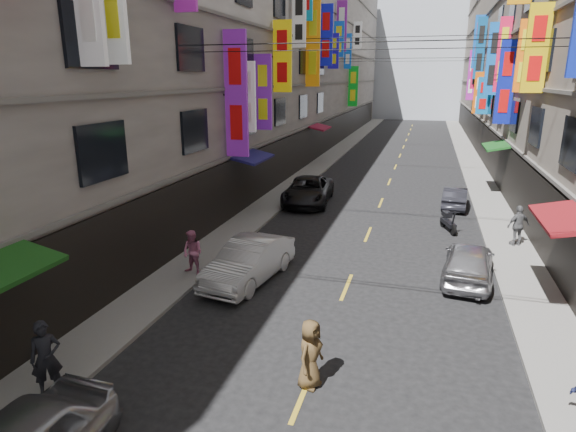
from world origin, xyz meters
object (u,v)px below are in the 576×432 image
Objects in this scene: scooter_far_right at (448,222)px; car_right_far at (455,198)px; car_right_mid at (469,262)px; pedestrian_lnear at (46,358)px; car_left_mid at (249,261)px; pedestrian_crossing at (310,354)px; pedestrian_rfar at (518,226)px; car_left_far at (308,191)px; pedestrian_lfar at (193,252)px.

car_right_far is at bearing -115.10° from scooter_far_right.
pedestrian_lnear is (-9.40, -9.48, 0.30)m from car_right_mid.
car_left_mid is 6.32m from pedestrian_crossing.
car_left_far is at bearing -55.12° from pedestrian_rfar.
pedestrian_lnear reaches higher than car_right_mid.
car_left_mid is 11.19m from car_left_far.
pedestrian_lnear is at bearing -98.66° from car_left_far.
scooter_far_right is 1.09× the size of pedestrian_lfar.
pedestrian_crossing reaches higher than car_right_far.
car_left_far is 18.54m from pedestrian_lnear.
pedestrian_lnear is at bearing 40.91° from scooter_far_right.
car_right_mid is at bearing -11.23° from pedestrian_crossing.
car_right_far is at bearing 21.58° from pedestrian_lnear.
car_right_mid is at bearing -52.72° from car_left_far.
pedestrian_lfar is 7.52m from pedestrian_crossing.
car_right_far is 15.77m from pedestrian_lfar.
car_right_far is at bearing -99.77° from pedestrian_rfar.
car_left_far is at bearing 13.91° from car_right_far.
pedestrian_lfar is at bearing 58.22° from car_right_far.
car_left_mid is 2.08m from pedestrian_lfar.
pedestrian_lfar reaches higher than car_left_far.
pedestrian_crossing is at bearing 82.60° from car_right_far.
car_left_mid is 2.59× the size of pedestrian_rfar.
car_left_far is 11.47m from pedestrian_lfar.
car_right_far is (8.00, 1.24, -0.15)m from car_left_far.
pedestrian_lnear reaches higher than car_left_far.
pedestrian_rfar is at bearing -111.67° from car_right_mid.
scooter_far_right is 8.18m from car_left_far.
car_left_mid is 2.53× the size of pedestrian_lnear.
pedestrian_crossing is (-3.93, -17.70, 0.25)m from car_right_far.
pedestrian_lfar is (-1.46, -11.37, 0.19)m from car_left_far.
pedestrian_lfar is (-9.46, -2.36, 0.22)m from car_right_mid.
pedestrian_crossing is (-3.44, -13.24, 0.39)m from scooter_far_right.
car_left_far is (-0.60, 11.18, -0.00)m from car_left_mid.
car_left_far is at bearing 30.46° from pedestrian_crossing.
pedestrian_lnear is (-8.91, -15.27, 0.56)m from scooter_far_right.
car_right_mid is (0.49, -5.79, 0.26)m from scooter_far_right.
car_left_mid is (-6.91, -7.96, 0.29)m from scooter_far_right.
car_right_mid is 1.16× the size of car_right_far.
pedestrian_rfar reaches higher than pedestrian_lfar.
car_right_mid is 13.35m from pedestrian_lnear.
car_right_far is at bearing -83.67° from car_right_mid.
car_right_mid reaches higher than scooter_far_right.
car_left_mid is 7.58m from pedestrian_lnear.
pedestrian_rfar reaches higher than pedestrian_crossing.
car_right_mid is 2.56× the size of pedestrian_lfar.
car_left_far is at bearing 101.79° from car_left_mid.
pedestrian_crossing is at bearing 68.54° from car_right_mid.
car_right_far is at bearing 66.16° from pedestrian_lfar.
car_right_mid is 10.25m from car_right_far.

